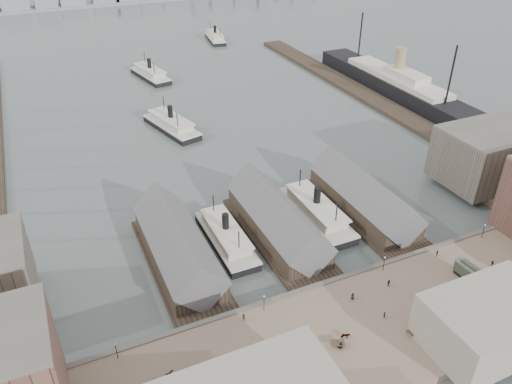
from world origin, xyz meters
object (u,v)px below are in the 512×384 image
ocean_steamer (397,84)px  horse_cart_center (342,339)px  ferry_docked_west (226,237)px  horse_cart_right (422,331)px  horse_cart_left (166,377)px  tram (474,277)px

ocean_steamer → horse_cart_center: (-96.90, -108.26, -1.49)m
ferry_docked_west → ocean_steamer: size_ratio=0.27×
horse_cart_right → horse_cart_left: bearing=52.1°
ocean_steamer → tram: 122.61m
ocean_steamer → horse_cart_left: 165.86m
horse_cart_center → horse_cart_right: bearing=-85.7°
horse_cart_left → horse_cart_right: bearing=-69.1°
ocean_steamer → tram: size_ratio=9.82×
tram → horse_cart_right: bearing=-164.8°
ocean_steamer → horse_cart_center: ocean_steamer is taller
ocean_steamer → horse_cart_center: 145.30m
ocean_steamer → tram: ocean_steamer is taller
ferry_docked_west → ocean_steamer: 125.08m
ferry_docked_west → tram: 57.82m
horse_cart_left → horse_cart_right: 49.49m
horse_cart_left → ferry_docked_west: bearing=-3.1°
horse_cart_left → horse_cart_right: (48.44, -10.13, 0.02)m
ocean_steamer → horse_cart_left: ocean_steamer is taller
horse_cart_center → tram: bearing=-64.9°
horse_cart_center → horse_cart_left: bearing=102.2°
ocean_steamer → ferry_docked_west: bearing=-147.1°
ferry_docked_west → horse_cart_center: 41.13m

